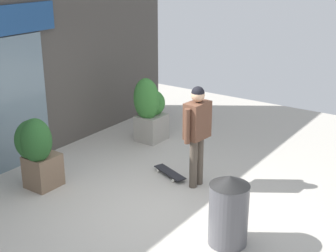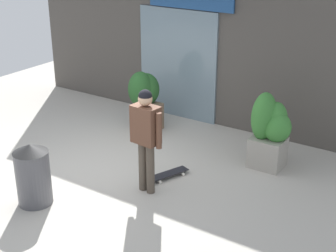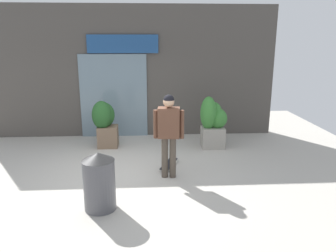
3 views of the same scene
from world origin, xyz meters
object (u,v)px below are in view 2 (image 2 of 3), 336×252
at_px(planter_box_left, 144,96).
at_px(planter_box_right, 270,129).
at_px(skateboard, 168,174).
at_px(trash_bin, 33,174).
at_px(skateboarder, 146,131).

xyz_separation_m(planter_box_left, planter_box_right, (2.77, -0.18, 0.00)).
xyz_separation_m(skateboard, trash_bin, (-1.24, -1.78, 0.43)).
bearing_deg(skateboarder, skateboard, 1.66).
xyz_separation_m(planter_box_right, trash_bin, (-2.44, -3.10, -0.21)).
bearing_deg(trash_bin, planter_box_left, 95.72).
height_order(skateboard, trash_bin, trash_bin).
bearing_deg(planter_box_right, skateboard, -132.19).
distance_m(skateboarder, skateboard, 1.12).
bearing_deg(planter_box_left, planter_box_right, -3.76).
bearing_deg(trash_bin, planter_box_right, 51.80).
relative_size(skateboarder, skateboard, 2.25).
height_order(planter_box_left, trash_bin, planter_box_left).
relative_size(skateboard, planter_box_right, 0.57).
xyz_separation_m(skateboarder, planter_box_right, (1.24, 1.88, -0.34)).
distance_m(skateboarder, planter_box_left, 2.59).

